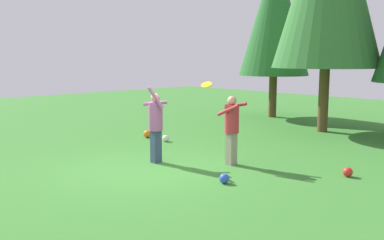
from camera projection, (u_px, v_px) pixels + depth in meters
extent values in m
plane|color=#387A2D|center=(150.00, 170.00, 9.74)|extent=(40.00, 40.00, 0.00)
cube|color=#38476B|center=(156.00, 146.00, 10.38)|extent=(0.19, 0.22, 0.79)
cylinder|color=#A85693|center=(156.00, 116.00, 10.27)|extent=(0.34, 0.34, 0.69)
sphere|color=tan|center=(155.00, 98.00, 10.20)|extent=(0.22, 0.22, 0.22)
cylinder|color=#A85693|center=(155.00, 103.00, 10.42)|extent=(0.42, 0.52, 0.13)
cylinder|color=#A85693|center=(156.00, 98.00, 10.00)|extent=(0.29, 0.35, 0.54)
cube|color=gray|center=(231.00, 149.00, 10.17)|extent=(0.19, 0.22, 0.77)
cylinder|color=#B72D38|center=(232.00, 119.00, 10.07)|extent=(0.34, 0.34, 0.67)
sphere|color=tan|center=(232.00, 101.00, 10.00)|extent=(0.22, 0.22, 0.22)
cylinder|color=#B72D38|center=(228.00, 110.00, 9.86)|extent=(0.55, 0.22, 0.31)
cylinder|color=#B72D38|center=(236.00, 105.00, 10.19)|extent=(0.58, 0.23, 0.19)
cylinder|color=yellow|center=(207.00, 85.00, 10.31)|extent=(0.33, 0.32, 0.15)
sphere|color=blue|center=(224.00, 179.00, 8.68)|extent=(0.21, 0.21, 0.21)
sphere|color=white|center=(166.00, 138.00, 13.00)|extent=(0.20, 0.20, 0.20)
sphere|color=red|center=(348.00, 172.00, 9.16)|extent=(0.21, 0.21, 0.21)
sphere|color=orange|center=(147.00, 134.00, 13.62)|extent=(0.24, 0.24, 0.24)
cylinder|color=brown|center=(273.00, 79.00, 18.17)|extent=(0.33, 0.33, 3.26)
cone|color=#28662D|center=(275.00, 13.00, 17.77)|extent=(2.93, 2.93, 5.21)
cylinder|color=brown|center=(325.00, 74.00, 14.50)|extent=(0.34, 0.34, 3.99)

